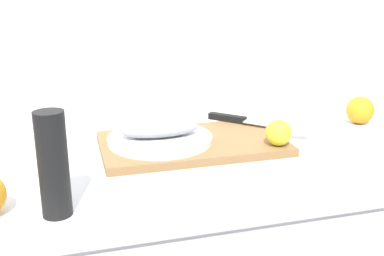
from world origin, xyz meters
TOP-DOWN VIEW (x-y plane):
  - cutting_board at (-0.06, 0.04)m, footprint 0.45×0.27m
  - white_plate at (-0.14, 0.05)m, footprint 0.25×0.25m
  - fish_fillet at (-0.14, 0.05)m, footprint 0.19×0.08m
  - chef_knife at (0.12, 0.13)m, footprint 0.23×0.22m
  - lemon_0 at (0.13, -0.05)m, footprint 0.06×0.06m
  - orange_2 at (0.47, 0.11)m, footprint 0.08×0.08m
  - pepper_mill at (-0.38, -0.23)m, footprint 0.05×0.05m

SIDE VIEW (x-z plane):
  - cutting_board at x=-0.06m, z-range 0.90..0.92m
  - white_plate at x=-0.14m, z-range 0.92..0.93m
  - chef_knife at x=0.12m, z-range 0.92..0.94m
  - orange_2 at x=0.47m, z-range 0.90..0.98m
  - lemon_0 at x=0.13m, z-range 0.92..0.98m
  - fish_fillet at x=-0.14m, z-range 0.94..0.97m
  - pepper_mill at x=-0.38m, z-range 0.90..1.09m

